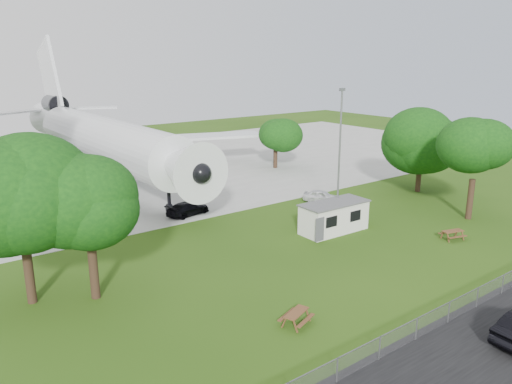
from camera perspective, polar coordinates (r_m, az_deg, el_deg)
ground at (r=35.84m, az=7.14°, el=-9.01°), size 160.00×160.00×0.00m
asphalt_strip at (r=29.14m, az=25.98°, el=-16.57°), size 120.00×8.00×0.02m
concrete_apron at (r=67.03m, az=-16.04°, el=1.98°), size 120.00×46.00×0.03m
airliner at (r=63.41m, az=-17.36°, el=6.00°), size 46.36×47.73×17.69m
site_cabin at (r=43.50m, az=8.90°, el=-2.82°), size 6.79×2.88×2.62m
picnic_west at (r=29.26m, az=4.60°, el=-14.82°), size 2.20×2.02×0.76m
picnic_east at (r=44.61m, az=21.49°, el=-5.05°), size 2.15×1.94×0.76m
fence at (r=30.55m, az=20.01°, el=-14.39°), size 58.00×0.04×1.30m
lamp_mast at (r=43.78m, az=9.49°, el=3.62°), size 0.16×0.16×12.00m
tree_west_big at (r=32.08m, az=-25.44°, el=-0.56°), size 8.90×8.90×11.18m
tree_west_small at (r=31.41m, az=-18.68°, el=-1.51°), size 7.20×7.20×9.63m
tree_east_front at (r=49.27m, az=23.84°, el=4.42°), size 6.30×6.30×9.69m
tree_east_back at (r=57.85m, az=18.43°, el=5.64°), size 8.48×8.48×10.06m
tree_far_apron at (r=67.40m, az=2.25°, el=6.31°), size 5.47×5.47×7.00m
car_ne_hatch at (r=52.17m, az=7.51°, el=-0.50°), size 3.35×3.99×1.29m
car_apron_van at (r=47.95m, az=-7.79°, el=-1.90°), size 4.77×2.72×1.30m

